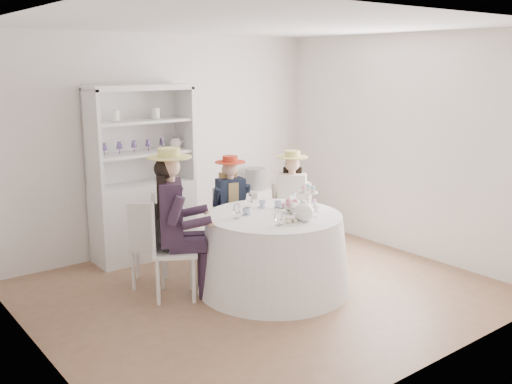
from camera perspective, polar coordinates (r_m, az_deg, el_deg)
ground at (r=6.09m, az=0.59°, el=-9.84°), size 4.50×4.50×0.00m
ceiling at (r=5.63m, az=0.65°, el=16.41°), size 4.50×4.50×0.00m
wall_back at (r=7.36m, az=-9.15°, el=4.87°), size 4.50×0.00×4.50m
wall_front at (r=4.36m, az=17.21°, el=-0.99°), size 4.50×0.00×4.50m
wall_left at (r=4.68m, az=-21.48°, el=-0.38°), size 0.00×4.50×4.50m
wall_right at (r=7.31m, az=14.60°, el=4.56°), size 0.00×4.50×4.50m
tea_table at (r=6.02m, az=1.79°, el=-6.02°), size 1.61×1.61×0.81m
hutch at (r=7.05m, az=-11.23°, el=-0.56°), size 1.31×0.66×2.10m
side_table at (r=8.05m, az=-0.03°, el=-1.83°), size 0.47×0.47×0.62m
hatbox at (r=7.95m, az=-0.03°, el=1.36°), size 0.38×0.38×0.29m
guest_left at (r=5.72m, az=-8.22°, el=-2.29°), size 0.66×0.60×1.54m
guest_mid at (r=6.81m, az=-2.50°, el=-1.00°), size 0.48×0.51×1.27m
guest_right at (r=6.90m, az=3.57°, el=-0.62°), size 0.56×0.56×1.32m
spare_chair at (r=6.14m, az=-10.75°, el=-4.85°), size 0.54×0.54×0.95m
teacup_a at (r=5.87m, az=-0.95°, el=-2.01°), size 0.11×0.11×0.07m
teacup_b at (r=6.16m, az=0.62°, el=-1.27°), size 0.08×0.08×0.07m
teacup_c at (r=6.16m, az=2.23°, el=-1.31°), size 0.09×0.09×0.07m
flower_bowl at (r=5.97m, az=3.93°, el=-1.85°), size 0.23×0.23×0.05m
flower_arrangement at (r=5.97m, az=3.47°, el=-1.31°), size 0.17×0.16×0.06m
table_teapot at (r=5.66m, az=4.80°, el=-2.03°), size 0.28×0.20×0.21m
sandwich_plate at (r=5.60m, az=3.49°, el=-2.99°), size 0.23×0.23×0.05m
cupcake_stand at (r=6.16m, az=5.23°, el=-0.80°), size 0.26×0.26×0.25m
stemware_set at (r=5.88m, az=1.83°, el=-1.57°), size 0.86×0.83×0.15m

